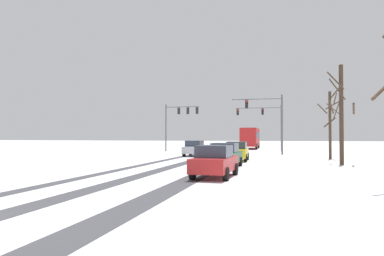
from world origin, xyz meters
The scene contains 14 objects.
wheel_track_left_lane centered at (0.40, 17.36, 0.00)m, with size 0.99×38.19×0.01m, color #424247.
wheel_track_right_lane centered at (3.35, 17.36, 0.00)m, with size 1.12×38.19×0.01m, color #424247.
wheel_track_center centered at (-2.07, 17.36, 0.00)m, with size 0.78×38.19×0.01m, color #424247.
sidewalk_kerb_right centered at (9.20, 15.62, 0.06)m, with size 4.00×38.19×0.12m, color white.
traffic_signal_far_left centered at (-5.90, 40.62, 4.75)m, with size 4.86×0.55×6.50m.
traffic_signal_near_right centered at (6.35, 32.68, 4.39)m, with size 5.42×0.42×6.50m.
traffic_signal_far_right centered at (5.56, 44.72, 4.66)m, with size 6.49×0.41×6.50m.
car_silver_lead centered at (-1.03, 29.66, 0.82)m, with size 1.87×4.12×1.62m.
car_yellow_cab_second centered at (4.04, 23.62, 0.82)m, with size 1.91×4.14×1.62m.
car_dark_green_third centered at (4.00, 17.33, 0.82)m, with size 1.96×4.17×1.62m.
car_red_fourth centered at (4.33, 11.58, 0.82)m, with size 1.99×4.18×1.62m.
bus_oncoming centered at (2.85, 53.31, 1.99)m, with size 2.73×11.02×3.38m.
bare_tree_sidewalk_mid centered at (11.86, 21.27, 3.77)m, with size 2.02×1.68×7.25m.
bare_tree_sidewalk_far centered at (11.97, 27.71, 3.46)m, with size 2.10×2.09×6.68m.
Camera 1 is at (7.47, -5.93, 2.07)m, focal length 32.97 mm.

